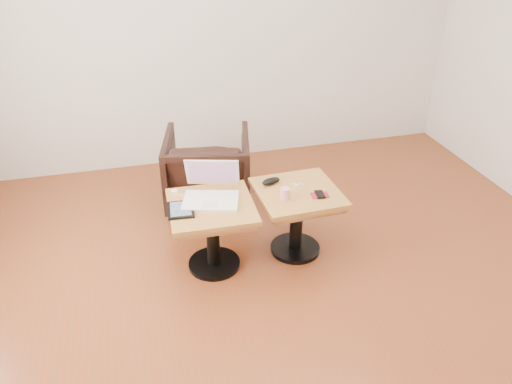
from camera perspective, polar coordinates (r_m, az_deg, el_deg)
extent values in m
cube|color=brown|center=(3.33, 5.20, -12.42)|extent=(4.50, 4.50, 0.01)
cube|color=silver|center=(4.71, -3.55, 19.20)|extent=(4.50, 0.02, 2.70)
cylinder|color=black|center=(3.61, -4.79, -8.14)|extent=(0.37, 0.37, 0.03)
cylinder|color=black|center=(3.46, -4.95, -5.06)|extent=(0.09, 0.09, 0.44)
cube|color=#A57841|center=(3.35, -5.10, -2.24)|extent=(0.53, 0.53, 0.04)
cube|color=brown|center=(3.33, -5.13, -1.68)|extent=(0.57, 0.57, 0.04)
cylinder|color=black|center=(3.75, 4.48, -6.41)|extent=(0.37, 0.37, 0.03)
cylinder|color=black|center=(3.61, 4.63, -3.39)|extent=(0.09, 0.09, 0.44)
cube|color=#A57841|center=(3.51, 4.76, -0.64)|extent=(0.54, 0.54, 0.04)
cube|color=brown|center=(3.49, 4.79, -0.10)|extent=(0.58, 0.58, 0.04)
cube|color=white|center=(3.34, -5.20, -1.00)|extent=(0.42, 0.34, 0.02)
cube|color=silver|center=(3.37, -5.15, -0.50)|extent=(0.32, 0.20, 0.00)
cube|color=silver|center=(3.28, -5.33, -1.49)|extent=(0.11, 0.09, 0.00)
cube|color=white|center=(3.43, -5.02, 2.26)|extent=(0.38, 0.19, 0.23)
cube|color=#A53730|center=(3.43, -5.02, 2.26)|extent=(0.33, 0.16, 0.19)
cube|color=black|center=(3.28, -8.59, -2.02)|extent=(0.18, 0.22, 0.01)
cube|color=#191E38|center=(3.27, -8.60, -1.90)|extent=(0.15, 0.19, 0.00)
cube|color=white|center=(3.47, -9.31, -0.01)|extent=(0.04, 0.04, 0.02)
ellipsoid|color=black|center=(3.54, 1.72, 1.25)|extent=(0.16, 0.11, 0.05)
cylinder|color=#DC3462|center=(3.36, 3.32, -0.18)|extent=(0.08, 0.08, 0.08)
sphere|color=white|center=(3.53, 4.81, 0.80)|extent=(0.02, 0.02, 0.02)
sphere|color=white|center=(3.55, 5.06, 0.97)|extent=(0.02, 0.02, 0.02)
sphere|color=white|center=(3.54, 4.43, 0.94)|extent=(0.02, 0.02, 0.02)
sphere|color=white|center=(3.53, 5.38, 0.78)|extent=(0.02, 0.02, 0.02)
sphere|color=white|center=(3.51, 4.55, 0.62)|extent=(0.02, 0.02, 0.02)
cylinder|color=white|center=(3.53, 4.80, 0.72)|extent=(0.08, 0.05, 0.00)
cube|color=maroon|center=(3.43, 7.30, -0.36)|extent=(0.12, 0.09, 0.01)
cube|color=black|center=(3.43, 7.31, -0.26)|extent=(0.07, 0.11, 0.01)
imported|color=black|center=(4.17, -5.51, 2.55)|extent=(0.81, 0.83, 0.64)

